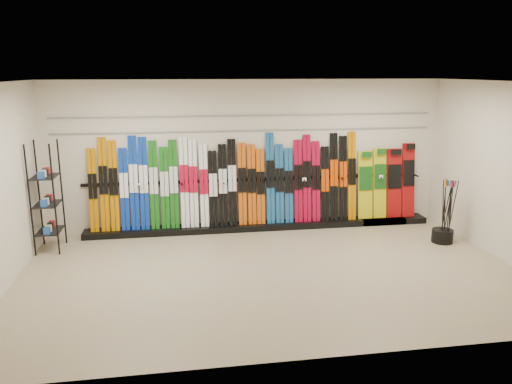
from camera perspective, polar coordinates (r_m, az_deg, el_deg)
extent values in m
plane|color=tan|center=(8.13, 1.76, -9.20)|extent=(8.00, 8.00, 0.00)
plane|color=beige|center=(10.10, -0.84, 4.23)|extent=(8.00, 0.00, 8.00)
plane|color=beige|center=(9.29, 26.88, 1.89)|extent=(0.00, 5.00, 5.00)
plane|color=silver|center=(7.49, 1.93, 12.44)|extent=(8.00, 8.00, 0.00)
cube|color=black|center=(10.26, 0.62, -3.90)|extent=(8.00, 0.40, 0.12)
cube|color=#C37100|center=(10.09, -18.14, 0.18)|extent=(0.17, 0.24, 1.61)
cube|color=#C37100|center=(10.05, -17.02, 0.81)|extent=(0.17, 0.27, 1.81)
cube|color=#C37100|center=(10.03, -15.96, 0.66)|extent=(0.17, 0.26, 1.75)
cube|color=#0B31A5|center=(10.01, -14.83, 0.29)|extent=(0.17, 0.24, 1.60)
cube|color=#0B31A5|center=(9.98, -13.78, 0.99)|extent=(0.17, 0.27, 1.83)
cube|color=#0B31A5|center=(9.97, -12.70, 0.94)|extent=(0.17, 0.27, 1.80)
cube|color=#156214|center=(9.96, -11.59, 0.78)|extent=(0.17, 0.26, 1.73)
cube|color=#156214|center=(9.96, -10.40, 0.46)|extent=(0.17, 0.24, 1.60)
cube|color=#156214|center=(9.95, -9.37, 0.89)|extent=(0.17, 0.26, 1.74)
cube|color=white|center=(9.95, -8.20, 1.04)|extent=(0.17, 0.26, 1.78)
cube|color=white|center=(9.95, -7.16, 0.95)|extent=(0.17, 0.26, 1.73)
cube|color=white|center=(9.96, -5.97, 0.72)|extent=(0.17, 0.24, 1.64)
cube|color=black|center=(9.98, -4.91, 0.39)|extent=(0.17, 0.23, 1.51)
cube|color=black|center=(9.99, -3.81, 0.78)|extent=(0.17, 0.24, 1.63)
cube|color=black|center=(10.01, -2.73, 1.10)|extent=(0.17, 0.26, 1.72)
cube|color=#CC530D|center=(10.03, -1.59, 0.91)|extent=(0.17, 0.25, 1.65)
cube|color=#CC530D|center=(10.06, -0.49, 0.85)|extent=(0.17, 0.24, 1.61)
cube|color=#CC530D|center=(10.09, 0.54, 0.62)|extent=(0.17, 0.23, 1.52)
cube|color=#17538D|center=(10.11, 1.65, 1.56)|extent=(0.17, 0.27, 1.83)
cube|color=#17538D|center=(10.16, 2.71, 0.94)|extent=(0.17, 0.24, 1.60)
cube|color=#17538D|center=(10.20, 3.77, 0.74)|extent=(0.17, 0.23, 1.52)
cube|color=#A50528|center=(10.24, 4.86, 1.24)|extent=(0.17, 0.25, 1.68)
cube|color=#A50528|center=(10.28, 5.85, 1.55)|extent=(0.17, 0.26, 1.78)
cube|color=#A50528|center=(10.34, 6.88, 1.20)|extent=(0.17, 0.25, 1.65)
cube|color=black|center=(10.40, 7.89, 0.93)|extent=(0.17, 0.23, 1.53)
cube|color=black|center=(10.44, 8.89, 1.70)|extent=(0.17, 0.27, 1.80)
cube|color=black|center=(10.51, 9.93, 1.56)|extent=(0.17, 0.26, 1.74)
cube|color=#C37100|center=(10.57, 10.90, 1.82)|extent=(0.17, 0.27, 1.82)
cube|color=gold|center=(10.71, 12.39, 0.78)|extent=(0.31, 0.22, 1.42)
cube|color=gold|center=(10.83, 13.96, 0.98)|extent=(0.28, 0.23, 1.47)
cube|color=#990C0C|center=(10.95, 15.51, 0.98)|extent=(0.33, 0.23, 1.45)
cube|color=#990C0C|center=(11.09, 17.01, 1.30)|extent=(0.27, 0.24, 1.55)
cube|color=black|center=(9.60, -22.82, -0.50)|extent=(0.40, 0.60, 1.97)
cylinder|color=black|center=(10.09, 20.51, -4.72)|extent=(0.39, 0.39, 0.25)
cylinder|color=black|center=(9.96, 21.17, -2.09)|extent=(0.07, 0.11, 1.18)
cylinder|color=black|center=(9.95, 20.57, -2.06)|extent=(0.02, 0.16, 1.17)
cylinder|color=black|center=(9.86, 21.34, -2.27)|extent=(0.04, 0.06, 1.18)
cylinder|color=black|center=(10.00, 21.08, -2.02)|extent=(0.07, 0.11, 1.18)
cylinder|color=black|center=(10.05, 20.78, -1.93)|extent=(0.03, 0.15, 1.17)
cylinder|color=black|center=(10.03, 20.67, -1.95)|extent=(0.06, 0.07, 1.18)
cylinder|color=black|center=(9.99, 20.86, -2.02)|extent=(0.14, 0.08, 1.17)
cylinder|color=black|center=(10.04, 21.29, -1.98)|extent=(0.14, 0.15, 1.17)
cylinder|color=black|center=(10.00, 21.53, -2.07)|extent=(0.15, 0.02, 1.17)
cylinder|color=black|center=(9.97, 21.16, -2.08)|extent=(0.04, 0.06, 1.18)
cube|color=gray|center=(10.01, -0.83, 7.03)|extent=(7.60, 0.02, 0.03)
cube|color=gray|center=(9.97, -0.83, 8.75)|extent=(7.60, 0.02, 0.03)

